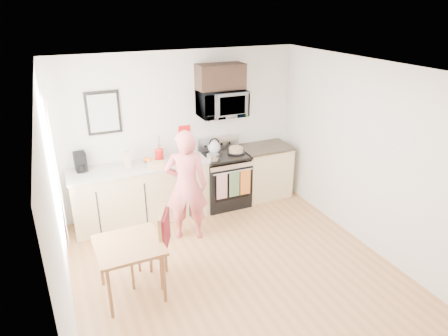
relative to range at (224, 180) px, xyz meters
name	(u,v)px	position (x,y,z in m)	size (l,w,h in m)	color
floor	(241,278)	(-0.63, -1.98, -0.44)	(4.60, 4.60, 0.00)	#A66D40
back_wall	(181,132)	(-0.63, 0.32, 0.86)	(4.00, 0.04, 2.60)	white
front_wall	(395,321)	(-0.63, -4.28, 0.86)	(4.00, 0.04, 2.60)	white
left_wall	(58,222)	(-2.63, -1.98, 0.86)	(0.04, 4.60, 2.60)	white
right_wall	(377,161)	(1.37, -1.98, 0.86)	(0.04, 4.60, 2.60)	white
ceiling	(245,72)	(-0.63, -1.98, 2.16)	(4.00, 4.60, 0.04)	white
window	(54,168)	(-2.59, -1.18, 1.11)	(0.06, 1.40, 1.50)	white
cabinet_left	(141,194)	(-1.43, 0.02, 0.01)	(2.10, 0.60, 0.90)	beige
countertop_left	(139,167)	(-1.43, 0.02, 0.48)	(2.14, 0.64, 0.04)	beige
cabinet_right	(264,172)	(0.80, 0.02, 0.01)	(0.84, 0.60, 0.90)	beige
countertop_right	(265,147)	(0.80, 0.02, 0.48)	(0.88, 0.64, 0.04)	black
range	(224,180)	(0.00, 0.00, 0.00)	(0.76, 0.70, 1.16)	black
microwave	(222,103)	(0.00, 0.10, 1.32)	(0.76, 0.51, 0.42)	silver
upper_cabinet	(220,77)	(0.00, 0.15, 1.74)	(0.76, 0.35, 0.40)	black
wall_art	(103,113)	(-1.83, 0.30, 1.31)	(0.50, 0.04, 0.65)	black
wall_trivet	(184,131)	(-0.58, 0.31, 0.86)	(0.20, 0.02, 0.20)	red
person	(186,186)	(-0.92, -0.76, 0.40)	(0.61, 0.40, 1.67)	#BB333E
dining_table	(129,250)	(-1.95, -1.70, 0.18)	(0.75, 0.75, 0.70)	brown
chair	(159,237)	(-1.57, -1.60, 0.20)	(0.58, 0.56, 0.99)	brown
knife_block	(188,150)	(-0.60, 0.09, 0.61)	(0.10, 0.14, 0.21)	brown
utensil_crock	(159,150)	(-1.07, 0.16, 0.67)	(0.14, 0.14, 0.41)	red
fruit_bowl	(148,161)	(-1.27, 0.06, 0.54)	(0.26, 0.26, 0.09)	silver
milk_carton	(127,159)	(-1.60, 0.03, 0.63)	(0.10, 0.10, 0.26)	tan
coffee_maker	(80,162)	(-2.25, 0.17, 0.64)	(0.18, 0.25, 0.29)	black
bread_bag	(156,165)	(-1.20, -0.17, 0.55)	(0.26, 0.12, 0.10)	tan
cake	(236,150)	(0.20, -0.03, 0.53)	(0.29, 0.29, 0.10)	black
kettle	(214,147)	(-0.14, 0.10, 0.60)	(0.21, 0.21, 0.26)	silver
pot	(213,157)	(-0.27, -0.18, 0.54)	(0.20, 0.33, 0.10)	silver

